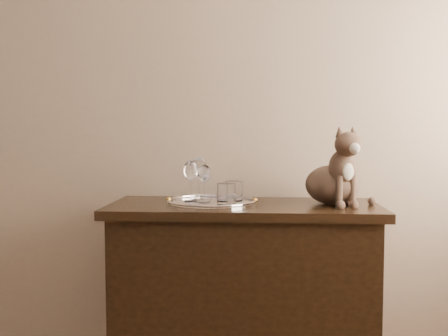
% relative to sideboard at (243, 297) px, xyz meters
% --- Properties ---
extents(wall_back, '(4.00, 0.10, 2.70)m').
position_rel_sideboard_xyz_m(wall_back, '(-0.60, 0.31, 0.93)').
color(wall_back, tan).
rests_on(wall_back, ground).
extents(sideboard, '(1.20, 0.50, 0.85)m').
position_rel_sideboard_xyz_m(sideboard, '(0.00, 0.00, 0.00)').
color(sideboard, black).
rests_on(sideboard, ground).
extents(tray, '(0.40, 0.40, 0.01)m').
position_rel_sideboard_xyz_m(tray, '(-0.14, 0.00, 0.43)').
color(tray, white).
rests_on(tray, sideboard).
extents(wine_glass_a, '(0.07, 0.07, 0.20)m').
position_rel_sideboard_xyz_m(wine_glass_a, '(-0.21, 0.05, 0.53)').
color(wine_glass_a, silver).
rests_on(wine_glass_a, tray).
extents(wine_glass_c, '(0.07, 0.07, 0.18)m').
position_rel_sideboard_xyz_m(wine_glass_c, '(-0.24, 0.01, 0.53)').
color(wine_glass_c, silver).
rests_on(wine_glass_c, tray).
extents(wine_glass_d, '(0.06, 0.06, 0.17)m').
position_rel_sideboard_xyz_m(wine_glass_d, '(-0.18, 0.00, 0.52)').
color(wine_glass_d, silver).
rests_on(wine_glass_d, tray).
extents(tumbler_a, '(0.08, 0.08, 0.09)m').
position_rel_sideboard_xyz_m(tumbler_a, '(-0.07, -0.08, 0.48)').
color(tumbler_a, white).
rests_on(tumbler_a, tray).
extents(tumbler_c, '(0.08, 0.08, 0.09)m').
position_rel_sideboard_xyz_m(tumbler_c, '(-0.05, 0.04, 0.48)').
color(tumbler_c, white).
rests_on(tumbler_c, tray).
extents(cat, '(0.44, 0.42, 0.35)m').
position_rel_sideboard_xyz_m(cat, '(0.39, 0.03, 0.60)').
color(cat, brown).
rests_on(cat, sideboard).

